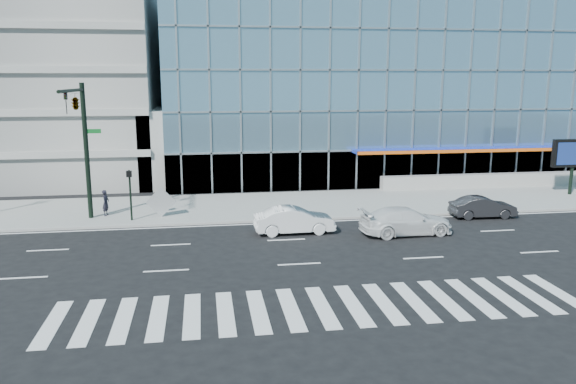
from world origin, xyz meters
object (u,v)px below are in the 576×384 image
object	(u,v)px
traffic_signal	(79,119)
marquee_sign	(574,154)
pedestrian	(106,203)
white_suv	(406,221)
dark_sedan	(483,207)
tilted_panel	(161,202)
white_sedan	(294,220)
ped_signal_post	(130,187)

from	to	relation	value
traffic_signal	marquee_sign	bearing A→B (deg)	5.92
marquee_sign	pedestrian	world-z (taller)	marquee_sign
white_suv	dark_sedan	xyz separation A→B (m)	(6.00, 2.88, -0.09)
dark_sedan	pedestrian	world-z (taller)	pedestrian
pedestrian	tilted_panel	xyz separation A→B (m)	(3.37, -0.88, 0.13)
traffic_signal	white_sedan	size ratio (longest dim) A/B	1.81
dark_sedan	white_sedan	bearing A→B (deg)	100.00
traffic_signal	pedestrian	bearing A→B (deg)	66.50
pedestrian	white_sedan	bearing A→B (deg)	-102.24
dark_sedan	tilted_panel	bearing A→B (deg)	84.29
marquee_sign	dark_sedan	size ratio (longest dim) A/B	1.01
marquee_sign	white_sedan	world-z (taller)	marquee_sign
dark_sedan	tilted_panel	world-z (taller)	tilted_panel
dark_sedan	white_suv	bearing A→B (deg)	117.49
traffic_signal	white_sedan	xyz separation A→B (m)	(11.64, -3.29, -5.44)
traffic_signal	tilted_panel	xyz separation A→B (m)	(4.19, 1.01, -5.10)
marquee_sign	white_suv	size ratio (longest dim) A/B	0.78
traffic_signal	pedestrian	xyz separation A→B (m)	(0.82, 1.89, -5.23)
white_sedan	white_suv	bearing A→B (deg)	-102.01
white_suv	pedestrian	bearing A→B (deg)	65.58
dark_sedan	pedestrian	distance (m)	23.08
traffic_signal	dark_sedan	size ratio (longest dim) A/B	2.03
traffic_signal	pedestrian	size ratio (longest dim) A/B	5.08
ped_signal_post	marquee_sign	distance (m)	30.67
dark_sedan	ped_signal_post	bearing A→B (deg)	86.60
white_suv	pedestrian	distance (m)	17.97
white_sedan	tilted_panel	xyz separation A→B (m)	(-7.44, 4.30, 0.34)
marquee_sign	white_suv	world-z (taller)	marquee_sign
white_sedan	ped_signal_post	bearing A→B (deg)	67.11
marquee_sign	white_suv	bearing A→B (deg)	-152.87
white_suv	tilted_panel	xyz separation A→B (m)	(-13.44, 5.46, 0.33)
white_sedan	pedestrian	distance (m)	11.99
pedestrian	ped_signal_post	bearing A→B (deg)	-118.83
traffic_signal	tilted_panel	size ratio (longest dim) A/B	6.15
white_sedan	dark_sedan	world-z (taller)	white_sedan
white_suv	white_sedan	xyz separation A→B (m)	(-6.00, 1.16, -0.01)
ped_signal_post	white_suv	distance (m)	15.95
traffic_signal	white_suv	distance (m)	18.98
marquee_sign	white_sedan	distance (m)	22.51
pedestrian	dark_sedan	bearing A→B (deg)	-85.27
white_suv	white_sedan	bearing A→B (deg)	75.29
traffic_signal	marquee_sign	size ratio (longest dim) A/B	2.00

